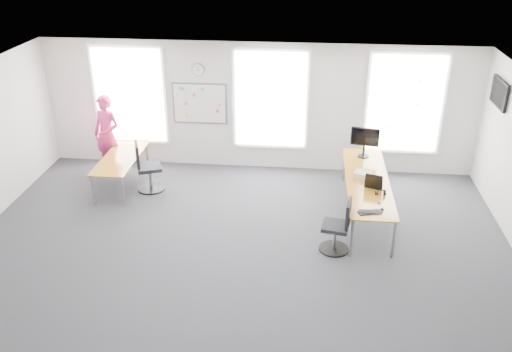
# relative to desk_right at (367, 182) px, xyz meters

# --- Properties ---
(floor) EXTENTS (10.00, 10.00, 0.00)m
(floor) POSITION_rel_desk_right_xyz_m (-2.39, -1.91, -0.72)
(floor) COLOR #242428
(floor) RESTS_ON ground
(ceiling) EXTENTS (10.00, 10.00, 0.00)m
(ceiling) POSITION_rel_desk_right_xyz_m (-2.39, -1.91, 2.28)
(ceiling) COLOR white
(ceiling) RESTS_ON ground
(wall_back) EXTENTS (10.00, 0.00, 10.00)m
(wall_back) POSITION_rel_desk_right_xyz_m (-2.39, 2.09, 0.78)
(wall_back) COLOR silver
(wall_back) RESTS_ON ground
(window_left) EXTENTS (1.60, 0.06, 2.20)m
(window_left) POSITION_rel_desk_right_xyz_m (-5.39, 2.06, 0.98)
(window_left) COLOR white
(window_left) RESTS_ON wall_back
(window_mid) EXTENTS (1.60, 0.06, 2.20)m
(window_mid) POSITION_rel_desk_right_xyz_m (-2.09, 2.06, 0.98)
(window_mid) COLOR white
(window_mid) RESTS_ON wall_back
(window_right) EXTENTS (1.60, 0.06, 2.20)m
(window_right) POSITION_rel_desk_right_xyz_m (0.91, 2.06, 0.98)
(window_right) COLOR white
(window_right) RESTS_ON wall_back
(desk_right) EXTENTS (0.85, 3.18, 0.77)m
(desk_right) POSITION_rel_desk_right_xyz_m (0.00, 0.00, 0.00)
(desk_right) COLOR #B97116
(desk_right) RESTS_ON ground
(desk_left) EXTENTS (0.76, 1.90, 0.69)m
(desk_left) POSITION_rel_desk_right_xyz_m (-5.29, 0.74, -0.09)
(desk_left) COLOR #B97116
(desk_left) RESTS_ON ground
(chair_right) EXTENTS (0.54, 0.54, 1.02)m
(chair_right) POSITION_rel_desk_right_xyz_m (-0.59, -1.38, -0.28)
(chair_right) COLOR black
(chair_right) RESTS_ON ground
(chair_left) EXTENTS (0.65, 0.65, 1.12)m
(chair_left) POSITION_rel_desk_right_xyz_m (-4.69, 0.62, -0.23)
(chair_left) COLOR black
(chair_left) RESTS_ON ground
(person) EXTENTS (0.79, 0.64, 1.86)m
(person) POSITION_rel_desk_right_xyz_m (-5.81, 1.45, 0.21)
(person) COLOR #D62D6F
(person) RESTS_ON ground
(whiteboard) EXTENTS (1.20, 0.03, 0.90)m
(whiteboard) POSITION_rel_desk_right_xyz_m (-3.74, 2.06, 0.83)
(whiteboard) COLOR white
(whiteboard) RESTS_ON wall_back
(wall_clock) EXTENTS (0.30, 0.04, 0.30)m
(wall_clock) POSITION_rel_desk_right_xyz_m (-3.74, 2.06, 1.63)
(wall_clock) COLOR gray
(wall_clock) RESTS_ON wall_back
(tv) EXTENTS (0.06, 0.90, 0.55)m
(tv) POSITION_rel_desk_right_xyz_m (2.56, 1.09, 1.58)
(tv) COLOR black
(tv) RESTS_ON wall_right
(keyboard) EXTENTS (0.44, 0.27, 0.02)m
(keyboard) POSITION_rel_desk_right_xyz_m (-0.07, -1.31, 0.06)
(keyboard) COLOR black
(keyboard) RESTS_ON desk_right
(mouse) EXTENTS (0.09, 0.12, 0.04)m
(mouse) POSITION_rel_desk_right_xyz_m (0.16, -1.20, 0.07)
(mouse) COLOR black
(mouse) RESTS_ON desk_right
(lens_cap) EXTENTS (0.08, 0.08, 0.01)m
(lens_cap) POSITION_rel_desk_right_xyz_m (0.14, -0.96, 0.05)
(lens_cap) COLOR black
(lens_cap) RESTS_ON desk_right
(headphones) EXTENTS (0.19, 0.10, 0.11)m
(headphones) POSITION_rel_desk_right_xyz_m (0.18, -0.61, 0.10)
(headphones) COLOR black
(headphones) RESTS_ON desk_right
(laptop_sleeve) EXTENTS (0.34, 0.27, 0.27)m
(laptop_sleeve) POSITION_rel_desk_right_xyz_m (0.07, -0.38, 0.18)
(laptop_sleeve) COLOR black
(laptop_sleeve) RESTS_ON desk_right
(paper_stack) EXTENTS (0.41, 0.35, 0.12)m
(paper_stack) POSITION_rel_desk_right_xyz_m (-0.08, 0.10, 0.11)
(paper_stack) COLOR beige
(paper_stack) RESTS_ON desk_right
(monitor) EXTENTS (0.60, 0.25, 0.67)m
(monitor) POSITION_rel_desk_right_xyz_m (0.00, 1.14, 0.45)
(monitor) COLOR black
(monitor) RESTS_ON desk_right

